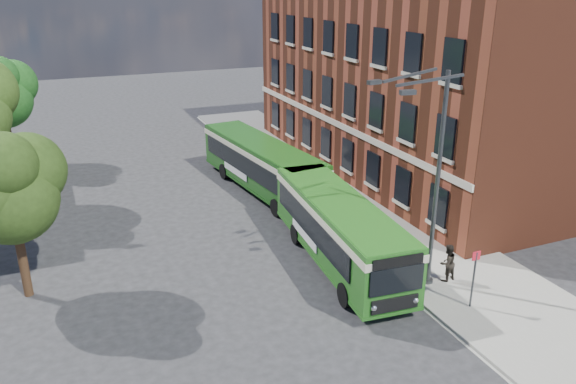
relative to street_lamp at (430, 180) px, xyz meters
name	(u,v)px	position (x,y,z in m)	size (l,w,h in m)	color
ground	(296,287)	(-4.84, 2.00, -4.79)	(120.00, 120.00, 0.00)	#262629
pavement	(350,198)	(2.16, 10.00, -4.72)	(6.00, 48.00, 0.15)	gray
kerb_line	(303,207)	(-0.89, 10.00, -4.79)	(0.12, 48.00, 0.01)	beige
brick_office	(419,64)	(9.16, 14.00, 2.18)	(12.10, 26.00, 14.20)	brown
street_lamp	(430,180)	(0.00, 0.00, 0.00)	(2.96, 2.38, 9.00)	#3A3C3F
bus_stop_sign	(474,275)	(0.76, -2.20, -3.28)	(0.35, 0.08, 2.52)	#3A3C3F
bus_front	(339,226)	(-2.17, 3.28, -2.96)	(3.44, 10.89, 3.02)	#24661C
bus_rear	(261,161)	(-2.07, 13.49, -2.96)	(3.92, 12.03, 3.02)	#194F14
pedestrian_a	(413,262)	(-0.08, 0.50, -3.84)	(0.58, 0.38, 1.60)	black
pedestrian_b	(447,263)	(1.18, -0.16, -3.82)	(0.80, 0.62, 1.64)	black
tree_left	(10,186)	(-15.09, 5.66, -0.02)	(4.16, 3.96, 7.03)	#332112
tree_right	(2,91)	(-16.19, 24.90, 0.33)	(4.47, 4.25, 7.55)	#332112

